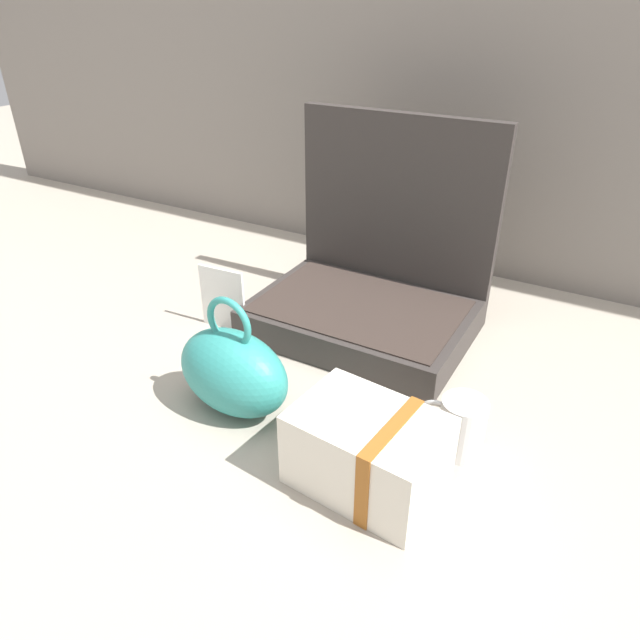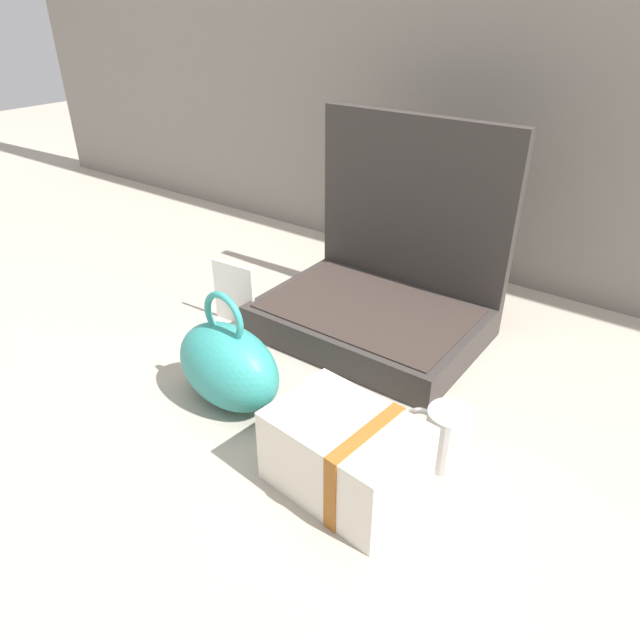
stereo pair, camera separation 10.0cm
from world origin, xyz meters
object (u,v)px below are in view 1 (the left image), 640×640
cream_toiletry_bag (369,452)px  info_card_left (223,299)px  teal_pouch_handbag (233,371)px  open_suitcase (371,284)px  coffee_mug (460,426)px

cream_toiletry_bag → info_card_left: (-0.45, 0.25, 0.01)m
teal_pouch_handbag → cream_toiletry_bag: bearing=-9.4°
open_suitcase → info_card_left: (-0.25, -0.17, -0.02)m
open_suitcase → coffee_mug: (0.28, -0.28, -0.04)m
teal_pouch_handbag → coffee_mug: (0.35, 0.09, -0.03)m
open_suitcase → cream_toiletry_bag: (0.19, -0.41, -0.03)m
teal_pouch_handbag → cream_toiletry_bag: size_ratio=0.98×
open_suitcase → cream_toiletry_bag: open_suitcase is taller
cream_toiletry_bag → coffee_mug: (0.09, 0.13, -0.01)m
teal_pouch_handbag → info_card_left: (-0.18, 0.20, -0.01)m
open_suitcase → teal_pouch_handbag: bearing=-101.1°
open_suitcase → teal_pouch_handbag: 0.38m
cream_toiletry_bag → info_card_left: bearing=151.2°
open_suitcase → info_card_left: size_ratio=3.14×
teal_pouch_handbag → info_card_left: bearing=131.9°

